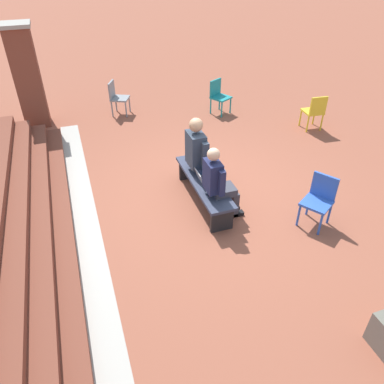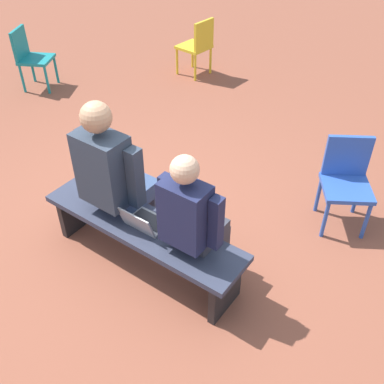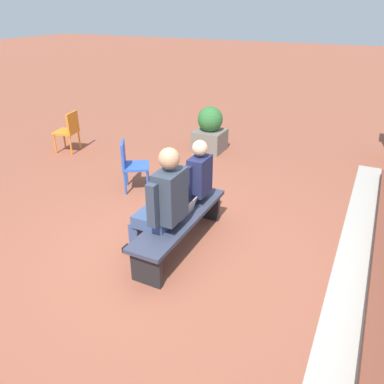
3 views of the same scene
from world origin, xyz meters
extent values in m
plane|color=brown|center=(0.00, 0.00, 0.00)|extent=(60.00, 60.00, 0.00)
cube|color=#A8A399|center=(-0.19, 2.13, 0.00)|extent=(7.88, 0.40, 0.01)
cube|color=brown|center=(-0.19, 2.93, 0.07)|extent=(7.08, 1.20, 0.15)
cube|color=brown|center=(-0.19, 3.08, 0.22)|extent=(7.08, 0.90, 0.15)
cube|color=brown|center=(-0.19, 3.23, 0.38)|extent=(7.08, 0.60, 0.15)
cube|color=brown|center=(4.13, 2.81, 1.11)|extent=(0.56, 0.56, 2.23)
cube|color=gray|center=(4.13, 2.81, 2.27)|extent=(0.64, 0.64, 0.08)
cube|color=#33384C|center=(-0.19, 0.12, 0.42)|extent=(1.80, 0.44, 0.05)
cube|color=black|center=(-0.99, 0.12, 0.20)|extent=(0.06, 0.37, 0.40)
cube|color=black|center=(0.61, 0.12, 0.20)|extent=(0.06, 0.37, 0.40)
cube|color=#383842|center=(-0.65, -0.04, 0.50)|extent=(0.30, 0.36, 0.13)
cube|color=#383842|center=(-0.73, -0.22, 0.23)|extent=(0.10, 0.11, 0.45)
cube|color=black|center=(-0.73, -0.27, 0.03)|extent=(0.10, 0.22, 0.06)
cube|color=#383842|center=(-0.57, -0.22, 0.23)|extent=(0.10, 0.11, 0.45)
cube|color=black|center=(-0.57, -0.27, 0.03)|extent=(0.10, 0.22, 0.06)
cube|color=#1E2347|center=(-0.65, 0.16, 0.82)|extent=(0.34, 0.22, 0.50)
cube|color=navy|center=(-0.65, 0.05, 0.78)|extent=(0.04, 0.01, 0.30)
cube|color=#1E2347|center=(-0.87, 0.10, 0.80)|extent=(0.08, 0.09, 0.43)
cube|color=#1E2347|center=(-0.44, 0.10, 0.80)|extent=(0.08, 0.09, 0.43)
sphere|color=#DBAD89|center=(-0.65, 0.16, 1.19)|extent=(0.20, 0.20, 0.20)
cube|color=#384C75|center=(0.12, -0.07, 0.51)|extent=(0.36, 0.42, 0.15)
cube|color=#384C75|center=(0.02, -0.28, 0.23)|extent=(0.12, 0.13, 0.45)
cube|color=black|center=(0.02, -0.35, 0.04)|extent=(0.12, 0.25, 0.07)
cube|color=#384C75|center=(0.21, -0.28, 0.23)|extent=(0.12, 0.13, 0.45)
cube|color=black|center=(0.21, -0.35, 0.04)|extent=(0.12, 0.25, 0.07)
cube|color=#2D3847|center=(0.12, 0.16, 0.88)|extent=(0.40, 0.25, 0.59)
cube|color=#2D3847|center=(-0.14, 0.09, 0.86)|extent=(0.10, 0.11, 0.50)
cube|color=#2D3847|center=(0.37, 0.09, 0.86)|extent=(0.10, 0.11, 0.50)
sphere|color=tan|center=(0.12, 0.16, 1.33)|extent=(0.23, 0.23, 0.23)
cube|color=#9EA0A5|center=(-0.23, 0.08, 0.46)|extent=(0.32, 0.22, 0.02)
cube|color=#2D2D33|center=(-0.23, 0.07, 0.47)|extent=(0.29, 0.15, 0.00)
cube|color=#9EA0A5|center=(-0.23, 0.22, 0.57)|extent=(0.32, 0.07, 0.19)
cube|color=#33519E|center=(-0.23, 0.21, 0.57)|extent=(0.28, 0.06, 0.17)
cube|color=gold|center=(1.76, -3.33, 0.42)|extent=(0.45, 0.45, 0.04)
cube|color=gold|center=(1.57, -3.31, 0.64)|extent=(0.07, 0.40, 0.40)
cylinder|color=gold|center=(1.92, -3.52, 0.20)|extent=(0.04, 0.04, 0.40)
cylinder|color=gold|center=(1.95, -3.16, 0.20)|extent=(0.04, 0.04, 0.40)
cylinder|color=gold|center=(1.57, -3.49, 0.20)|extent=(0.04, 0.04, 0.40)
cylinder|color=gold|center=(1.60, -3.13, 0.20)|extent=(0.04, 0.04, 0.40)
cube|color=teal|center=(3.28, -1.64, 0.42)|extent=(0.57, 0.57, 0.04)
cube|color=teal|center=(3.44, -1.55, 0.64)|extent=(0.23, 0.37, 0.40)
cylinder|color=teal|center=(3.03, -1.57, 0.20)|extent=(0.04, 0.04, 0.40)
cylinder|color=teal|center=(3.21, -1.88, 0.20)|extent=(0.04, 0.04, 0.40)
cylinder|color=teal|center=(3.35, -1.39, 0.20)|extent=(0.04, 0.04, 0.40)
cylinder|color=teal|center=(3.52, -1.71, 0.20)|extent=(0.04, 0.04, 0.40)
cube|color=gray|center=(4.06, 0.79, 0.42)|extent=(0.56, 0.56, 0.04)
cube|color=gray|center=(4.14, 0.96, 0.64)|extent=(0.38, 0.21, 0.40)
cylinder|color=gray|center=(3.82, 0.70, 0.20)|extent=(0.04, 0.04, 0.40)
cylinder|color=gray|center=(4.15, 0.55, 0.20)|extent=(0.04, 0.04, 0.40)
cylinder|color=gray|center=(3.98, 1.03, 0.20)|extent=(0.04, 0.04, 0.40)
cylinder|color=gray|center=(4.30, 0.87, 0.20)|extent=(0.04, 0.04, 0.40)
cube|color=#2D56B7|center=(-1.34, -1.32, 0.42)|extent=(0.58, 0.58, 0.04)
cube|color=#2D56B7|center=(-1.24, -1.48, 0.64)|extent=(0.36, 0.25, 0.40)
cylinder|color=#2D56B7|center=(-1.28, -1.07, 0.20)|extent=(0.04, 0.04, 0.40)
cylinder|color=#2D56B7|center=(-1.59, -1.27, 0.20)|extent=(0.04, 0.04, 0.40)
cylinder|color=#2D56B7|center=(-1.09, -1.38, 0.20)|extent=(0.04, 0.04, 0.40)
cylinder|color=#2D56B7|center=(-1.40, -1.57, 0.20)|extent=(0.04, 0.04, 0.40)
camera|label=1|loc=(-5.11, 2.03, 3.90)|focal=35.00mm
camera|label=2|loc=(-2.06, 2.03, 2.86)|focal=42.00mm
camera|label=3|loc=(3.32, 2.03, 2.78)|focal=35.00mm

